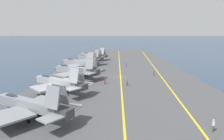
# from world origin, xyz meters

# --- Properties ---
(ground_plane) EXTENTS (2000.00, 2000.00, 0.00)m
(ground_plane) POSITION_xyz_m (0.00, 0.00, 0.00)
(ground_plane) COLOR #2D425B
(carrier_deck) EXTENTS (201.86, 46.09, 0.40)m
(carrier_deck) POSITION_xyz_m (0.00, 0.00, 0.20)
(carrier_deck) COLOR #4C4C4F
(carrier_deck) RESTS_ON ground
(deck_stripe_foul_line) EXTENTS (181.41, 10.52, 0.01)m
(deck_stripe_foul_line) POSITION_xyz_m (0.00, -12.68, 0.40)
(deck_stripe_foul_line) COLOR yellow
(deck_stripe_foul_line) RESTS_ON carrier_deck
(deck_stripe_centerline) EXTENTS (181.68, 0.36, 0.01)m
(deck_stripe_centerline) POSITION_xyz_m (0.00, 0.00, 0.40)
(deck_stripe_centerline) COLOR yellow
(deck_stripe_centerline) RESTS_ON carrier_deck
(parked_jet_nearest) EXTENTS (12.83, 16.79, 6.28)m
(parked_jet_nearest) POSITION_xyz_m (-31.20, 14.61, 2.80)
(parked_jet_nearest) COLOR gray
(parked_jet_nearest) RESTS_ON carrier_deck
(parked_jet_second) EXTENTS (13.23, 16.38, 6.32)m
(parked_jet_second) POSITION_xyz_m (-16.74, 14.36, 2.83)
(parked_jet_second) COLOR #9EA3A8
(parked_jet_second) RESTS_ON carrier_deck
(parked_jet_third) EXTENTS (14.12, 16.65, 6.29)m
(parked_jet_third) POSITION_xyz_m (-2.16, 13.58, 2.89)
(parked_jet_third) COLOR gray
(parked_jet_third) RESTS_ON carrier_deck
(parked_jet_fourth) EXTENTS (13.98, 17.00, 6.84)m
(parked_jet_fourth) POSITION_xyz_m (11.22, 14.95, 3.13)
(parked_jet_fourth) COLOR gray
(parked_jet_fourth) RESTS_ON carrier_deck
(parked_jet_fifth) EXTENTS (13.50, 14.71, 6.48)m
(parked_jet_fifth) POSITION_xyz_m (26.31, 13.35, 2.94)
(parked_jet_fifth) COLOR gray
(parked_jet_fifth) RESTS_ON carrier_deck
(parked_jet_sixth) EXTENTS (13.84, 16.74, 6.13)m
(parked_jet_sixth) POSITION_xyz_m (40.81, 13.33, 2.66)
(parked_jet_sixth) COLOR #93999E
(parked_jet_sixth) RESTS_ON carrier_deck
(crew_red_vest) EXTENTS (0.28, 0.39, 1.71)m
(crew_red_vest) POSITION_xyz_m (-8.84, 4.29, 1.34)
(crew_red_vest) COLOR #232328
(crew_red_vest) RESTS_ON carrier_deck
(crew_white_vest) EXTENTS (0.44, 0.36, 1.80)m
(crew_white_vest) POSITION_xyz_m (-34.55, -12.14, 1.39)
(crew_white_vest) COLOR #4C473D
(crew_white_vest) RESTS_ON carrier_deck
(crew_green_vest) EXTENTS (0.38, 0.45, 1.80)m
(crew_green_vest) POSITION_xyz_m (2.42, -10.68, 1.39)
(crew_green_vest) COLOR #4C473D
(crew_green_vest) RESTS_ON carrier_deck
(crew_brown_vest) EXTENTS (0.40, 0.29, 1.78)m
(crew_brown_vest) POSITION_xyz_m (-10.20, -1.55, 1.38)
(crew_brown_vest) COLOR #232328
(crew_brown_vest) RESTS_ON carrier_deck
(crew_purple_vest) EXTENTS (0.44, 0.36, 1.76)m
(crew_purple_vest) POSITION_xyz_m (18.86, -2.60, 1.37)
(crew_purple_vest) COLOR #4C473D
(crew_purple_vest) RESTS_ON carrier_deck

